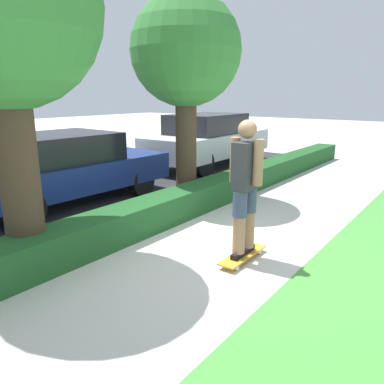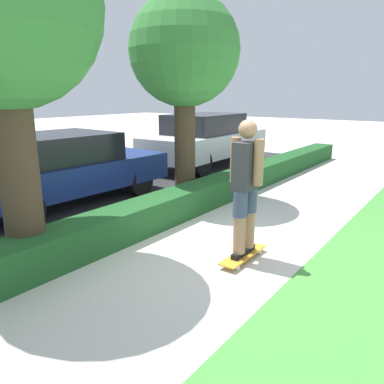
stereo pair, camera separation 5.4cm
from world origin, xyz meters
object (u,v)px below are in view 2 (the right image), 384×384
object	(u,v)px
skater_person	(246,185)
tree_near	(0,13)
parked_car_middle	(59,167)
parked_car_rear	(206,139)
skateboard	(243,255)
tree_mid	(184,54)

from	to	relation	value
skater_person	tree_near	distance (m)	3.45
skater_person	parked_car_middle	xyz separation A→B (m)	(0.20, 4.38, -0.30)
parked_car_middle	parked_car_rear	bearing A→B (deg)	1.51
skateboard	tree_near	bearing A→B (deg)	131.08
tree_near	parked_car_middle	xyz separation A→B (m)	(2.05, 2.26, -2.30)
parked_car_rear	parked_car_middle	bearing A→B (deg)	177.87
skateboard	parked_car_rear	xyz separation A→B (m)	(5.42, 4.34, 0.77)
tree_mid	parked_car_middle	world-z (taller)	tree_mid
skater_person	tree_near	world-z (taller)	tree_near
tree_mid	skateboard	bearing A→B (deg)	-127.66
tree_mid	parked_car_rear	distance (m)	4.51
parked_car_rear	tree_mid	bearing A→B (deg)	-153.59
skateboard	skater_person	distance (m)	0.97
skater_person	parked_car_middle	bearing A→B (deg)	87.33
skater_person	parked_car_rear	world-z (taller)	skater_person
skateboard	tree_near	distance (m)	4.09
parked_car_middle	tree_mid	bearing A→B (deg)	-46.69
skateboard	tree_mid	bearing A→B (deg)	52.34
skater_person	parked_car_rear	size ratio (longest dim) A/B	0.38
skateboard	tree_near	world-z (taller)	tree_near
tree_mid	parked_car_middle	size ratio (longest dim) A/B	0.93
skateboard	parked_car_middle	distance (m)	4.44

